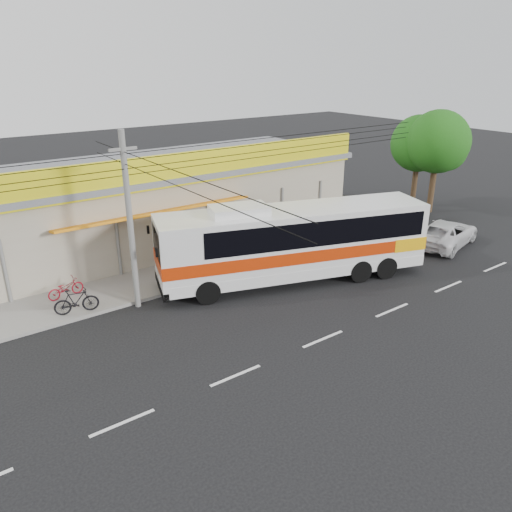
{
  "coord_description": "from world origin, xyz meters",
  "views": [
    {
      "loc": [
        -11.73,
        -14.36,
        10.02
      ],
      "look_at": [
        0.11,
        2.0,
        1.94
      ],
      "focal_mm": 35.0,
      "sensor_mm": 36.0,
      "label": 1
    }
  ],
  "objects_px": {
    "utility_pole": "(124,164)",
    "tree_near": "(440,144)",
    "motorbike_red": "(65,288)",
    "tree_far": "(421,145)",
    "coach_bus": "(298,238)",
    "white_car": "(445,233)",
    "motorbike_dark": "(76,301)"
  },
  "relations": [
    {
      "from": "coach_bus",
      "to": "tree_far",
      "type": "distance_m",
      "value": 15.99
    },
    {
      "from": "white_car",
      "to": "utility_pole",
      "type": "xyz_separation_m",
      "value": [
        -17.27,
        3.2,
        5.47
      ]
    },
    {
      "from": "motorbike_dark",
      "to": "motorbike_red",
      "type": "bearing_deg",
      "value": 10.66
    },
    {
      "from": "coach_bus",
      "to": "white_car",
      "type": "distance_m",
      "value": 10.1
    },
    {
      "from": "tree_near",
      "to": "tree_far",
      "type": "bearing_deg",
      "value": 84.86
    },
    {
      "from": "motorbike_red",
      "to": "tree_near",
      "type": "relative_size",
      "value": 0.23
    },
    {
      "from": "coach_bus",
      "to": "utility_pole",
      "type": "relative_size",
      "value": 0.38
    },
    {
      "from": "white_car",
      "to": "utility_pole",
      "type": "relative_size",
      "value": 0.15
    },
    {
      "from": "motorbike_dark",
      "to": "utility_pole",
      "type": "height_order",
      "value": "utility_pole"
    },
    {
      "from": "white_car",
      "to": "tree_near",
      "type": "bearing_deg",
      "value": -61.81
    },
    {
      "from": "tree_far",
      "to": "coach_bus",
      "type": "bearing_deg",
      "value": -162.41
    },
    {
      "from": "coach_bus",
      "to": "motorbike_red",
      "type": "relative_size",
      "value": 8.0
    },
    {
      "from": "utility_pole",
      "to": "tree_near",
      "type": "bearing_deg",
      "value": 3.47
    },
    {
      "from": "utility_pole",
      "to": "tree_far",
      "type": "relative_size",
      "value": 5.29
    },
    {
      "from": "utility_pole",
      "to": "white_car",
      "type": "bearing_deg",
      "value": -10.5
    },
    {
      "from": "coach_bus",
      "to": "tree_near",
      "type": "bearing_deg",
      "value": 30.15
    },
    {
      "from": "white_car",
      "to": "coach_bus",
      "type": "bearing_deg",
      "value": 68.4
    },
    {
      "from": "utility_pole",
      "to": "tree_far",
      "type": "bearing_deg",
      "value": 7.41
    },
    {
      "from": "motorbike_red",
      "to": "coach_bus",
      "type": "bearing_deg",
      "value": -123.19
    },
    {
      "from": "motorbike_dark",
      "to": "utility_pole",
      "type": "bearing_deg",
      "value": -91.79
    },
    {
      "from": "utility_pole",
      "to": "tree_near",
      "type": "relative_size",
      "value": 4.94
    },
    {
      "from": "motorbike_red",
      "to": "utility_pole",
      "type": "height_order",
      "value": "utility_pole"
    },
    {
      "from": "tree_near",
      "to": "tree_far",
      "type": "height_order",
      "value": "tree_near"
    },
    {
      "from": "white_car",
      "to": "utility_pole",
      "type": "bearing_deg",
      "value": 65.58
    },
    {
      "from": "coach_bus",
      "to": "tree_far",
      "type": "relative_size",
      "value": 2.02
    },
    {
      "from": "tree_near",
      "to": "motorbike_dark",
      "type": "bearing_deg",
      "value": -178.31
    },
    {
      "from": "white_car",
      "to": "utility_pole",
      "type": "height_order",
      "value": "utility_pole"
    },
    {
      "from": "tree_far",
      "to": "white_car",
      "type": "bearing_deg",
      "value": -130.25
    },
    {
      "from": "motorbike_dark",
      "to": "white_car",
      "type": "height_order",
      "value": "white_car"
    },
    {
      "from": "motorbike_red",
      "to": "utility_pole",
      "type": "relative_size",
      "value": 0.05
    },
    {
      "from": "motorbike_dark",
      "to": "tree_near",
      "type": "xyz_separation_m",
      "value": [
        24.69,
        0.73,
        3.97
      ]
    },
    {
      "from": "coach_bus",
      "to": "tree_near",
      "type": "relative_size",
      "value": 1.88
    }
  ]
}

